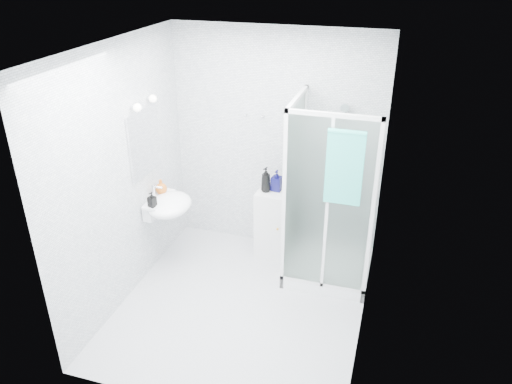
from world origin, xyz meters
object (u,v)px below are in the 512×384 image
(shampoo_bottle_a, at_px, (266,180))
(shampoo_bottle_b, at_px, (277,180))
(soap_dispenser_orange, at_px, (161,187))
(soap_dispenser_black, at_px, (152,199))
(shower_enclosure, at_px, (322,241))
(hand_towel, at_px, (344,166))
(storage_cabinet, at_px, (272,223))
(wall_basin, at_px, (167,205))

(shampoo_bottle_a, relative_size, shampoo_bottle_b, 1.18)
(soap_dispenser_orange, distance_m, soap_dispenser_black, 0.31)
(shower_enclosure, bearing_deg, hand_towel, -61.64)
(hand_towel, height_order, shampoo_bottle_b, hand_towel)
(shampoo_bottle_a, distance_m, soap_dispenser_orange, 1.16)
(shampoo_bottle_a, xyz_separation_m, shampoo_bottle_b, (0.11, 0.06, -0.02))
(storage_cabinet, distance_m, shampoo_bottle_b, 0.54)
(soap_dispenser_black, bearing_deg, shampoo_bottle_b, 36.17)
(wall_basin, bearing_deg, shampoo_bottle_a, 31.30)
(wall_basin, distance_m, hand_towel, 2.01)
(shower_enclosure, height_order, shampoo_bottle_b, shower_enclosure)
(wall_basin, xyz_separation_m, soap_dispenser_orange, (-0.12, 0.12, 0.15))
(shampoo_bottle_a, xyz_separation_m, soap_dispenser_black, (-1.02, -0.77, -0.03))
(hand_towel, bearing_deg, soap_dispenser_orange, 174.24)
(shower_enclosure, distance_m, soap_dispenser_black, 1.87)
(hand_towel, relative_size, soap_dispenser_orange, 4.40)
(shower_enclosure, relative_size, storage_cabinet, 2.43)
(shower_enclosure, xyz_separation_m, soap_dispenser_black, (-1.73, -0.51, 0.50))
(shampoo_bottle_b, bearing_deg, storage_cabinet, -122.40)
(hand_towel, relative_size, shampoo_bottle_b, 2.97)
(soap_dispenser_black, bearing_deg, shower_enclosure, 16.33)
(hand_towel, xyz_separation_m, shampoo_bottle_a, (-0.93, 0.66, -0.56))
(hand_towel, xyz_separation_m, soap_dispenser_orange, (-1.99, 0.20, -0.58))
(hand_towel, bearing_deg, soap_dispenser_black, -176.91)
(shower_enclosure, height_order, wall_basin, shower_enclosure)
(hand_towel, bearing_deg, shampoo_bottle_b, 138.51)
(shower_enclosure, distance_m, hand_towel, 1.17)
(shower_enclosure, relative_size, soap_dispenser_black, 12.22)
(shampoo_bottle_a, distance_m, shampoo_bottle_b, 0.13)
(shampoo_bottle_a, bearing_deg, soap_dispenser_black, -143.08)
(shower_enclosure, height_order, storage_cabinet, shower_enclosure)
(shampoo_bottle_b, height_order, soap_dispenser_orange, shampoo_bottle_b)
(wall_basin, bearing_deg, storage_cabinet, 29.78)
(shampoo_bottle_b, xyz_separation_m, soap_dispenser_orange, (-1.18, -0.52, -0.00))
(wall_basin, height_order, soap_dispenser_black, soap_dispenser_black)
(shampoo_bottle_a, bearing_deg, soap_dispenser_orange, -156.72)
(hand_towel, bearing_deg, shampoo_bottle_a, 144.50)
(wall_basin, height_order, soap_dispenser_orange, soap_dispenser_orange)
(wall_basin, bearing_deg, hand_towel, -2.60)
(wall_basin, xyz_separation_m, storage_cabinet, (1.03, 0.59, -0.38))
(storage_cabinet, bearing_deg, hand_towel, -33.99)
(storage_cabinet, height_order, soap_dispenser_black, soap_dispenser_black)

